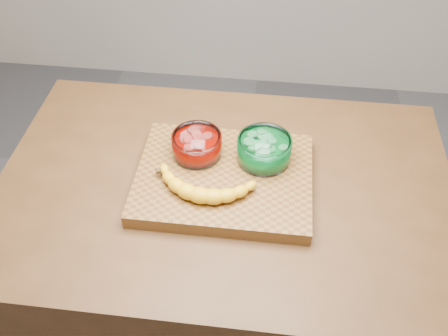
# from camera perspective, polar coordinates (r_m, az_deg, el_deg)

# --- Properties ---
(counter) EXTENTS (1.20, 0.80, 0.90)m
(counter) POSITION_cam_1_polar(r_m,az_deg,el_deg) (1.67, 0.00, -12.43)
(counter) COLOR #4A2D16
(counter) RESTS_ON ground
(cutting_board) EXTENTS (0.45, 0.35, 0.04)m
(cutting_board) POSITION_cam_1_polar(r_m,az_deg,el_deg) (1.29, 0.00, -1.25)
(cutting_board) COLOR brown
(cutting_board) RESTS_ON counter
(bowl_red) EXTENTS (0.13, 0.13, 0.06)m
(bowl_red) POSITION_cam_1_polar(r_m,az_deg,el_deg) (1.31, -3.11, 2.66)
(bowl_red) COLOR white
(bowl_red) RESTS_ON cutting_board
(bowl_green) EXTENTS (0.14, 0.14, 0.07)m
(bowl_green) POSITION_cam_1_polar(r_m,az_deg,el_deg) (1.30, 4.61, 2.11)
(bowl_green) COLOR white
(bowl_green) RESTS_ON cutting_board
(banana) EXTENTS (0.29, 0.14, 0.04)m
(banana) POSITION_cam_1_polar(r_m,az_deg,el_deg) (1.23, -2.12, -1.87)
(banana) COLOR gold
(banana) RESTS_ON cutting_board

